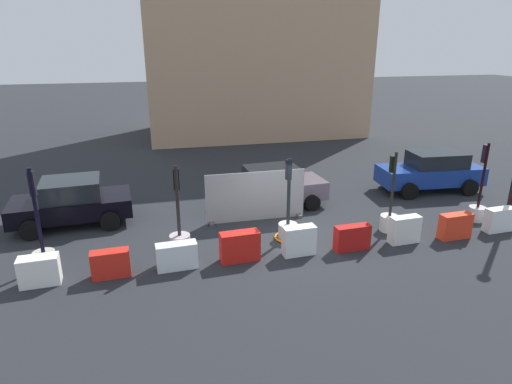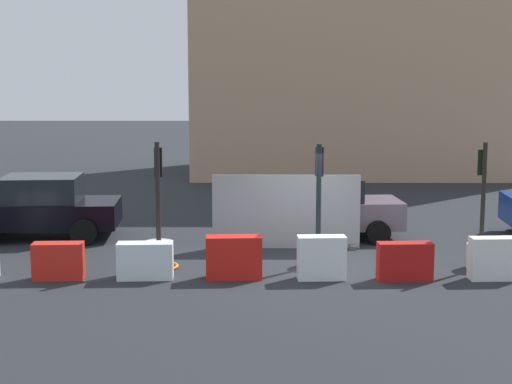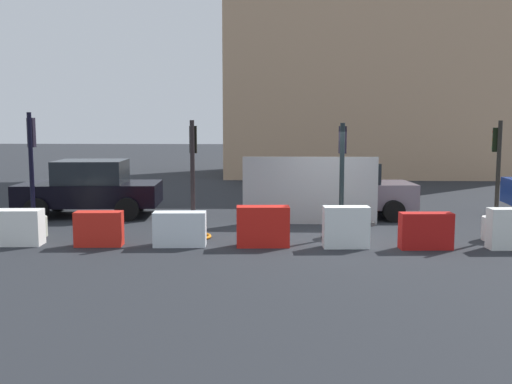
{
  "view_description": "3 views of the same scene",
  "coord_description": "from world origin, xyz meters",
  "px_view_note": "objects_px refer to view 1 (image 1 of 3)",
  "views": [
    {
      "loc": [
        -4.03,
        -12.55,
        6.16
      ],
      "look_at": [
        -0.99,
        -0.03,
        1.69
      ],
      "focal_mm": 30.76,
      "sensor_mm": 36.0,
      "label": 1
    },
    {
      "loc": [
        -1.2,
        -16.53,
        4.09
      ],
      "look_at": [
        -1.31,
        0.12,
        1.62
      ],
      "focal_mm": 53.42,
      "sensor_mm": 36.0,
      "label": 2
    },
    {
      "loc": [
        -1.41,
        -13.76,
        2.71
      ],
      "look_at": [
        -1.95,
        -0.2,
        1.09
      ],
      "focal_mm": 40.86,
      "sensor_mm": 36.0,
      "label": 3
    }
  ],
  "objects_px": {
    "car_grey_saloon": "(274,187)",
    "construction_barrier_1": "(111,264)",
    "car_blue_estate": "(431,171)",
    "traffic_light_0": "(43,248)",
    "traffic_light_1": "(180,239)",
    "construction_barrier_0": "(39,271)",
    "construction_barrier_2": "(177,256)",
    "car_black_sedan": "(72,202)",
    "construction_barrier_7": "(455,226)",
    "construction_barrier_5": "(352,238)",
    "construction_barrier_8": "(499,220)",
    "construction_barrier_6": "(405,230)",
    "construction_barrier_3": "(240,246)",
    "construction_barrier_4": "(299,241)",
    "traffic_light_2": "(288,225)",
    "traffic_light_3": "(389,216)",
    "traffic_light_4": "(478,205)"
  },
  "relations": [
    {
      "from": "car_grey_saloon",
      "to": "car_blue_estate",
      "type": "bearing_deg",
      "value": 1.7
    },
    {
      "from": "construction_barrier_1",
      "to": "car_black_sedan",
      "type": "distance_m",
      "value": 4.47
    },
    {
      "from": "traffic_light_1",
      "to": "construction_barrier_3",
      "type": "bearing_deg",
      "value": -28.18
    },
    {
      "from": "traffic_light_0",
      "to": "traffic_light_1",
      "type": "bearing_deg",
      "value": -0.35
    },
    {
      "from": "traffic_light_3",
      "to": "construction_barrier_7",
      "type": "bearing_deg",
      "value": -30.63
    },
    {
      "from": "construction_barrier_3",
      "to": "construction_barrier_5",
      "type": "distance_m",
      "value": 3.52
    },
    {
      "from": "traffic_light_0",
      "to": "construction_barrier_5",
      "type": "bearing_deg",
      "value": -6.55
    },
    {
      "from": "construction_barrier_5",
      "to": "construction_barrier_8",
      "type": "bearing_deg",
      "value": 1.18
    },
    {
      "from": "construction_barrier_0",
      "to": "construction_barrier_4",
      "type": "bearing_deg",
      "value": 0.08
    },
    {
      "from": "construction_barrier_1",
      "to": "construction_barrier_4",
      "type": "distance_m",
      "value": 5.43
    },
    {
      "from": "construction_barrier_5",
      "to": "car_grey_saloon",
      "type": "height_order",
      "value": "car_grey_saloon"
    },
    {
      "from": "traffic_light_2",
      "to": "car_blue_estate",
      "type": "bearing_deg",
      "value": 23.28
    },
    {
      "from": "car_grey_saloon",
      "to": "construction_barrier_1",
      "type": "bearing_deg",
      "value": -144.27
    },
    {
      "from": "traffic_light_1",
      "to": "traffic_light_2",
      "type": "distance_m",
      "value": 3.5
    },
    {
      "from": "traffic_light_0",
      "to": "construction_barrier_8",
      "type": "distance_m",
      "value": 14.52
    },
    {
      "from": "construction_barrier_1",
      "to": "construction_barrier_7",
      "type": "xyz_separation_m",
      "value": [
        10.77,
        -0.06,
        0.04
      ]
    },
    {
      "from": "construction_barrier_2",
      "to": "car_blue_estate",
      "type": "distance_m",
      "value": 11.93
    },
    {
      "from": "traffic_light_4",
      "to": "traffic_light_0",
      "type": "bearing_deg",
      "value": -179.74
    },
    {
      "from": "construction_barrier_6",
      "to": "car_blue_estate",
      "type": "distance_m",
      "value": 5.87
    },
    {
      "from": "traffic_light_1",
      "to": "construction_barrier_6",
      "type": "distance_m",
      "value": 7.09
    },
    {
      "from": "construction_barrier_1",
      "to": "car_black_sedan",
      "type": "height_order",
      "value": "car_black_sedan"
    },
    {
      "from": "construction_barrier_0",
      "to": "construction_barrier_1",
      "type": "bearing_deg",
      "value": -0.81
    },
    {
      "from": "traffic_light_1",
      "to": "traffic_light_4",
      "type": "xyz_separation_m",
      "value": [
        10.58,
        0.09,
        0.1
      ]
    },
    {
      "from": "traffic_light_0",
      "to": "car_grey_saloon",
      "type": "xyz_separation_m",
      "value": [
        7.71,
        3.18,
        0.2
      ]
    },
    {
      "from": "construction_barrier_2",
      "to": "construction_barrier_0",
      "type": "bearing_deg",
      "value": -179.75
    },
    {
      "from": "construction_barrier_0",
      "to": "construction_barrier_3",
      "type": "relative_size",
      "value": 0.88
    },
    {
      "from": "construction_barrier_0",
      "to": "car_blue_estate",
      "type": "bearing_deg",
      "value": 16.58
    },
    {
      "from": "traffic_light_2",
      "to": "construction_barrier_8",
      "type": "xyz_separation_m",
      "value": [
        7.15,
        -1.12,
        -0.06
      ]
    },
    {
      "from": "construction_barrier_7",
      "to": "traffic_light_1",
      "type": "bearing_deg",
      "value": 173.23
    },
    {
      "from": "traffic_light_4",
      "to": "traffic_light_1",
      "type": "bearing_deg",
      "value": -179.52
    },
    {
      "from": "construction_barrier_7",
      "to": "traffic_light_4",
      "type": "bearing_deg",
      "value": 32.71
    },
    {
      "from": "construction_barrier_0",
      "to": "construction_barrier_5",
      "type": "bearing_deg",
      "value": -0.36
    },
    {
      "from": "construction_barrier_2",
      "to": "construction_barrier_5",
      "type": "bearing_deg",
      "value": -0.77
    },
    {
      "from": "traffic_light_2",
      "to": "construction_barrier_2",
      "type": "height_order",
      "value": "traffic_light_2"
    },
    {
      "from": "construction_barrier_8",
      "to": "construction_barrier_4",
      "type": "bearing_deg",
      "value": -179.63
    },
    {
      "from": "construction_barrier_8",
      "to": "construction_barrier_1",
      "type": "bearing_deg",
      "value": -179.63
    },
    {
      "from": "construction_barrier_1",
      "to": "construction_barrier_8",
      "type": "height_order",
      "value": "construction_barrier_8"
    },
    {
      "from": "construction_barrier_8",
      "to": "construction_barrier_5",
      "type": "bearing_deg",
      "value": -178.82
    },
    {
      "from": "traffic_light_1",
      "to": "construction_barrier_1",
      "type": "xyz_separation_m",
      "value": [
        -1.95,
        -0.98,
        -0.09
      ]
    },
    {
      "from": "construction_barrier_3",
      "to": "construction_barrier_6",
      "type": "distance_m",
      "value": 5.36
    },
    {
      "from": "construction_barrier_6",
      "to": "construction_barrier_8",
      "type": "bearing_deg",
      "value": 0.82
    },
    {
      "from": "construction_barrier_8",
      "to": "traffic_light_0",
      "type": "bearing_deg",
      "value": 176.35
    },
    {
      "from": "construction_barrier_0",
      "to": "construction_barrier_2",
      "type": "relative_size",
      "value": 0.89
    },
    {
      "from": "traffic_light_0",
      "to": "construction_barrier_7",
      "type": "height_order",
      "value": "traffic_light_0"
    },
    {
      "from": "construction_barrier_6",
      "to": "construction_barrier_8",
      "type": "relative_size",
      "value": 0.97
    },
    {
      "from": "traffic_light_2",
      "to": "construction_barrier_5",
      "type": "bearing_deg",
      "value": -36.01
    },
    {
      "from": "construction_barrier_4",
      "to": "car_blue_estate",
      "type": "bearing_deg",
      "value": 30.34
    },
    {
      "from": "construction_barrier_0",
      "to": "car_blue_estate",
      "type": "xyz_separation_m",
      "value": [
        14.68,
        4.37,
        0.46
      ]
    },
    {
      "from": "construction_barrier_4",
      "to": "construction_barrier_6",
      "type": "bearing_deg",
      "value": -0.08
    },
    {
      "from": "construction_barrier_8",
      "to": "car_blue_estate",
      "type": "bearing_deg",
      "value": 86.28
    }
  ]
}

